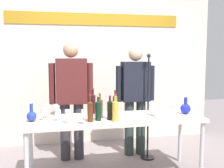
# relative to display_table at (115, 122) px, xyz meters

# --- Properties ---
(back_wall) EXTENTS (4.16, 0.11, 3.00)m
(back_wall) POSITION_rel_display_table_xyz_m (0.00, 1.50, 0.81)
(back_wall) COLOR beige
(back_wall) RESTS_ON ground
(display_table) EXTENTS (2.15, 0.68, 0.75)m
(display_table) POSITION_rel_display_table_xyz_m (0.00, 0.00, 0.00)
(display_table) COLOR beige
(display_table) RESTS_ON ground
(decanter_blue_left) EXTENTS (0.12, 0.12, 0.21)m
(decanter_blue_left) POSITION_rel_display_table_xyz_m (-0.97, 0.01, 0.13)
(decanter_blue_left) COLOR #2339A1
(decanter_blue_left) RESTS_ON display_table
(decanter_blue_right) EXTENTS (0.13, 0.13, 0.22)m
(decanter_blue_right) POSITION_rel_display_table_xyz_m (0.94, 0.01, 0.13)
(decanter_blue_right) COLOR #1B26BA
(decanter_blue_right) RESTS_ON display_table
(presenter_left) EXTENTS (0.62, 0.22, 1.68)m
(presenter_left) POSITION_rel_display_table_xyz_m (-0.47, 0.69, 0.28)
(presenter_left) COLOR #333034
(presenter_left) RESTS_ON ground
(presenter_right) EXTENTS (0.60, 0.22, 1.63)m
(presenter_right) POSITION_rel_display_table_xyz_m (0.47, 0.69, 0.24)
(presenter_right) COLOR #293733
(presenter_right) RESTS_ON ground
(wine_bottle_0) EXTENTS (0.07, 0.07, 0.32)m
(wine_bottle_0) POSITION_rel_display_table_xyz_m (-0.32, -0.15, 0.19)
(wine_bottle_0) COLOR #4E2712
(wine_bottle_0) RESTS_ON display_table
(wine_bottle_1) EXTENTS (0.07, 0.07, 0.31)m
(wine_bottle_1) POSITION_rel_display_table_xyz_m (-0.18, 0.04, 0.19)
(wine_bottle_1) COLOR #563615
(wine_bottle_1) RESTS_ON display_table
(wine_bottle_2) EXTENTS (0.07, 0.07, 0.28)m
(wine_bottle_2) POSITION_rel_display_table_xyz_m (-0.08, -0.09, 0.19)
(wine_bottle_2) COLOR black
(wine_bottle_2) RESTS_ON display_table
(wine_bottle_3) EXTENTS (0.07, 0.07, 0.33)m
(wine_bottle_3) POSITION_rel_display_table_xyz_m (-0.22, 0.27, 0.20)
(wine_bottle_3) COLOR black
(wine_bottle_3) RESTS_ON display_table
(wine_bottle_4) EXTENTS (0.07, 0.07, 0.32)m
(wine_bottle_4) POSITION_rel_display_table_xyz_m (-0.04, -0.20, 0.19)
(wine_bottle_4) COLOR gold
(wine_bottle_4) RESTS_ON display_table
(wine_bottle_5) EXTENTS (0.07, 0.07, 0.30)m
(wine_bottle_5) POSITION_rel_display_table_xyz_m (0.06, 0.21, 0.19)
(wine_bottle_5) COLOR #45371A
(wine_bottle_5) RESTS_ON display_table
(wine_bottle_6) EXTENTS (0.07, 0.07, 0.29)m
(wine_bottle_6) POSITION_rel_display_table_xyz_m (-0.22, -0.11, 0.19)
(wine_bottle_6) COLOR black
(wine_bottle_6) RESTS_ON display_table
(wine_glass_left_0) EXTENTS (0.07, 0.07, 0.17)m
(wine_glass_left_0) POSITION_rel_display_table_xyz_m (-0.80, 0.12, 0.18)
(wine_glass_left_0) COLOR white
(wine_glass_left_0) RESTS_ON display_table
(wine_glass_left_1) EXTENTS (0.06, 0.06, 0.16)m
(wine_glass_left_1) POSITION_rel_display_table_xyz_m (-0.40, -0.26, 0.18)
(wine_glass_left_1) COLOR white
(wine_glass_left_1) RESTS_ON display_table
(wine_glass_left_2) EXTENTS (0.06, 0.06, 0.15)m
(wine_glass_left_2) POSITION_rel_display_table_xyz_m (-0.70, 0.25, 0.16)
(wine_glass_left_2) COLOR white
(wine_glass_left_2) RESTS_ON display_table
(wine_glass_left_3) EXTENTS (0.06, 0.06, 0.16)m
(wine_glass_left_3) POSITION_rel_display_table_xyz_m (-0.57, -0.19, 0.17)
(wine_glass_left_3) COLOR white
(wine_glass_left_3) RESTS_ON display_table
(wine_glass_left_4) EXTENTS (0.07, 0.07, 0.13)m
(wine_glass_left_4) POSITION_rel_display_table_xyz_m (-0.68, -0.05, 0.16)
(wine_glass_left_4) COLOR white
(wine_glass_left_4) RESTS_ON display_table
(wine_glass_left_5) EXTENTS (0.07, 0.07, 0.15)m
(wine_glass_left_5) POSITION_rel_display_table_xyz_m (-0.83, 0.01, 0.17)
(wine_glass_left_5) COLOR white
(wine_glass_left_5) RESTS_ON display_table
(wine_glass_right_0) EXTENTS (0.06, 0.06, 0.14)m
(wine_glass_right_0) POSITION_rel_display_table_xyz_m (0.50, -0.21, 0.16)
(wine_glass_right_0) COLOR white
(wine_glass_right_0) RESTS_ON display_table
(wine_glass_right_1) EXTENTS (0.06, 0.06, 0.14)m
(wine_glass_right_1) POSITION_rel_display_table_xyz_m (0.49, 0.01, 0.16)
(wine_glass_right_1) COLOR white
(wine_glass_right_1) RESTS_ON display_table
(wine_glass_right_2) EXTENTS (0.07, 0.07, 0.14)m
(wine_glass_right_2) POSITION_rel_display_table_xyz_m (0.73, -0.14, 0.17)
(wine_glass_right_2) COLOR white
(wine_glass_right_2) RESTS_ON display_table
(wine_glass_right_3) EXTENTS (0.07, 0.07, 0.13)m
(wine_glass_right_3) POSITION_rel_display_table_xyz_m (0.52, -0.08, 0.15)
(wine_glass_right_3) COLOR white
(wine_glass_right_3) RESTS_ON display_table
(microphone_stand) EXTENTS (0.20, 0.20, 1.53)m
(microphone_stand) POSITION_rel_display_table_xyz_m (0.61, 0.49, -0.18)
(microphone_stand) COLOR black
(microphone_stand) RESTS_ON ground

